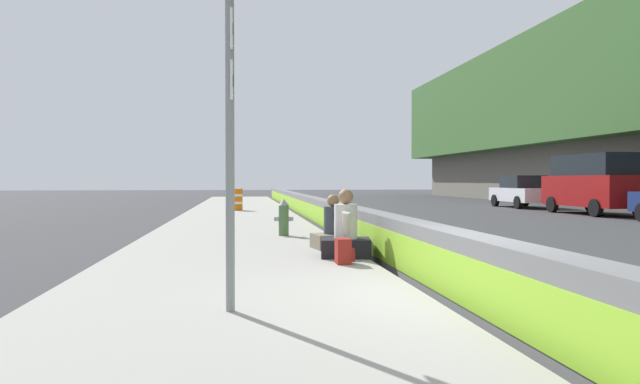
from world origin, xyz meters
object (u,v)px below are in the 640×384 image
at_px(fire_hydrant, 284,217).
at_px(seated_person_middle, 333,231).
at_px(backpack, 344,251).
at_px(parked_car_fourth, 594,183).
at_px(parked_car_midline, 522,191).
at_px(route_sign_post, 230,103).
at_px(construction_barrel, 237,199).
at_px(seated_person_foreground, 346,236).

height_order(fire_hydrant, seated_person_middle, seated_person_middle).
bearing_deg(backpack, parked_car_fourth, -44.53).
relative_size(fire_hydrant, parked_car_midline, 0.19).
xyz_separation_m(seated_person_middle, backpack, (-2.03, 0.16, -0.13)).
height_order(seated_person_middle, backpack, seated_person_middle).
bearing_deg(parked_car_midline, fire_hydrant, 137.25).
bearing_deg(backpack, route_sign_post, 150.65).
relative_size(seated_person_middle, construction_barrel, 1.10).
height_order(seated_person_foreground, parked_car_midline, parked_car_midline).
xyz_separation_m(construction_barrel, parked_car_fourth, (-2.87, -15.09, 0.73)).
xyz_separation_m(route_sign_post, seated_person_foreground, (3.84, -1.89, -1.73)).
distance_m(route_sign_post, backpack, 3.97).
distance_m(route_sign_post, construction_barrel, 19.48).
bearing_deg(backpack, seated_person_foreground, -12.74).
distance_m(backpack, parked_car_fourth, 18.97).
bearing_deg(backpack, seated_person_middle, -4.46).
bearing_deg(construction_barrel, seated_person_foreground, -172.76).
bearing_deg(seated_person_foreground, seated_person_middle, 1.05).
distance_m(fire_hydrant, seated_person_middle, 2.77).
xyz_separation_m(fire_hydrant, backpack, (-4.69, -0.60, -0.25)).
bearing_deg(parked_car_fourth, backpack, 135.47).
bearing_deg(backpack, parked_car_midline, -33.97).
relative_size(parked_car_fourth, parked_car_midline, 1.12).
distance_m(seated_person_foreground, construction_barrel, 15.70).
bearing_deg(construction_barrel, seated_person_middle, -172.23).
height_order(seated_person_foreground, seated_person_middle, seated_person_foreground).
relative_size(backpack, parked_car_fourth, 0.08).
height_order(route_sign_post, seated_person_middle, route_sign_post).
height_order(seated_person_foreground, construction_barrel, seated_person_foreground).
bearing_deg(fire_hydrant, seated_person_foreground, -168.64).
xyz_separation_m(fire_hydrant, construction_barrel, (11.69, 1.20, 0.03)).
relative_size(seated_person_middle, backpack, 2.61).
bearing_deg(seated_person_foreground, backpack, 167.26).
bearing_deg(route_sign_post, fire_hydrant, -8.16).
xyz_separation_m(seated_person_foreground, parked_car_midline, (18.88, -13.08, 0.36)).
bearing_deg(parked_car_fourth, fire_hydrant, 122.41).
bearing_deg(fire_hydrant, construction_barrel, 5.86).
bearing_deg(construction_barrel, parked_car_midline, -77.61).
height_order(backpack, parked_car_midline, parked_car_midline).
height_order(route_sign_post, seated_person_foreground, route_sign_post).
bearing_deg(seated_person_foreground, parked_car_fourth, -45.89).
bearing_deg(parked_car_midline, seated_person_foreground, 145.29).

